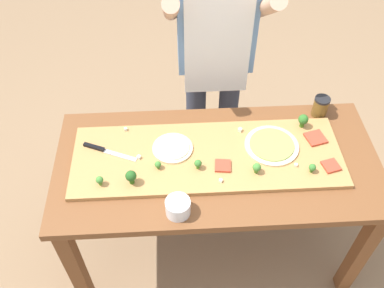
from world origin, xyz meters
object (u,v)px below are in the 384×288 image
object	(u,v)px
broccoli_floret_front_left	(158,165)
sauce_jar	(321,107)
broccoli_floret_back_right	(303,120)
cheese_crumble_c	(139,157)
broccoli_floret_center_right	(198,164)
cheese_crumble_a	(220,181)
cook_center	(215,49)
pizza_whole_white_garlic	(173,148)
cheese_crumble_b	(126,129)
broccoli_floret_back_left	(257,168)
broccoli_floret_front_right	(312,168)
pizza_slice_far_left	(331,166)
pizza_slice_center	(315,138)
cheese_crumble_e	(296,165)
flour_cup	(178,208)
broccoli_floret_center_left	(131,176)
pizza_whole_pesto_green	(272,145)
cheese_crumble_d	(240,130)
prep_table	(216,176)
broccoli_floret_back_mid	(100,180)
chefs_knife	(102,150)
pizza_slice_near_left	(223,166)

from	to	relation	value
broccoli_floret_front_left	sauce_jar	size ratio (longest dim) A/B	0.37
broccoli_floret_back_right	cheese_crumble_c	bearing A→B (deg)	-168.56
broccoli_floret_center_right	cheese_crumble_a	size ratio (longest dim) A/B	3.53
broccoli_floret_back_right	cheese_crumble_a	distance (m)	0.55
broccoli_floret_back_right	cook_center	world-z (taller)	cook_center
pizza_whole_white_garlic	broccoli_floret_center_right	distance (m)	0.17
pizza_whole_white_garlic	cheese_crumble_b	size ratio (longest dim) A/B	13.14
pizza_whole_white_garlic	broccoli_floret_back_left	world-z (taller)	broccoli_floret_back_left
broccoli_floret_front_right	sauce_jar	size ratio (longest dim) A/B	0.42
broccoli_floret_back_right	cheese_crumble_c	world-z (taller)	broccoli_floret_back_right
pizza_slice_far_left	cheese_crumble_c	world-z (taller)	cheese_crumble_c
pizza_slice_center	cheese_crumble_e	size ratio (longest dim) A/B	6.54
broccoli_floret_back_right	cheese_crumble_e	xyz separation A→B (m)	(-0.09, -0.25, -0.04)
cheese_crumble_e	broccoli_floret_front_left	bearing A→B (deg)	177.85
pizza_slice_far_left	cheese_crumble_c	xyz separation A→B (m)	(-0.89, 0.10, 0.00)
flour_cup	broccoli_floret_center_left	bearing A→B (deg)	142.87
pizza_whole_pesto_green	cheese_crumble_d	distance (m)	0.18
pizza_slice_center	sauce_jar	world-z (taller)	sauce_jar
broccoli_floret_front_left	cheese_crumble_a	world-z (taller)	broccoli_floret_front_left
prep_table	flour_cup	xyz separation A→B (m)	(-0.20, -0.28, 0.15)
pizza_slice_far_left	broccoli_floret_back_mid	size ratio (longest dim) A/B	1.45
pizza_whole_white_garlic	cheese_crumble_c	xyz separation A→B (m)	(-0.16, -0.05, 0.00)
cheese_crumble_b	prep_table	bearing A→B (deg)	-24.96
broccoli_floret_center_left	sauce_jar	size ratio (longest dim) A/B	0.65
broccoli_floret_back_mid	broccoli_floret_center_left	bearing A→B (deg)	0.81
cheese_crumble_d	cheese_crumble_e	size ratio (longest dim) A/B	1.27
cheese_crumble_e	flour_cup	world-z (taller)	flour_cup
prep_table	broccoli_floret_front_right	xyz separation A→B (m)	(0.42, -0.11, 0.17)
pizza_slice_far_left	broccoli_floret_back_mid	distance (m)	1.06
broccoli_floret_back_mid	cheese_crumble_c	world-z (taller)	broccoli_floret_back_mid
broccoli_floret_back_left	cheese_crumble_b	distance (m)	0.68
chefs_knife	sauce_jar	bearing A→B (deg)	10.74
broccoli_floret_back_mid	cheese_crumble_d	bearing A→B (deg)	23.81
pizza_slice_center	pizza_slice_near_left	distance (m)	0.50
broccoli_floret_back_left	cheese_crumble_b	xyz separation A→B (m)	(-0.61, 0.30, -0.03)
prep_table	sauce_jar	distance (m)	0.65
pizza_whole_white_garlic	cheese_crumble_c	bearing A→B (deg)	-162.96
pizza_whole_pesto_green	broccoli_floret_back_right	world-z (taller)	broccoli_floret_back_right
pizza_slice_far_left	cheese_crumble_e	bearing A→B (deg)	175.37
pizza_slice_near_left	cheese_crumble_a	distance (m)	0.09
cheese_crumble_e	sauce_jar	size ratio (longest dim) A/B	0.12
pizza_slice_center	cheese_crumble_a	xyz separation A→B (m)	(-0.50, -0.23, 0.00)
chefs_knife	cook_center	size ratio (longest dim) A/B	0.16
pizza_whole_white_garlic	flour_cup	size ratio (longest dim) A/B	1.80
broccoli_floret_front_left	cook_center	xyz separation A→B (m)	(0.32, 0.65, 0.16)
chefs_knife	pizza_whole_white_garlic	distance (m)	0.34
broccoli_floret_front_right	pizza_slice_near_left	bearing A→B (deg)	172.76
broccoli_floret_back_mid	cheese_crumble_b	xyz separation A→B (m)	(0.10, 0.33, -0.02)
broccoli_floret_center_right	broccoli_floret_back_mid	bearing A→B (deg)	-171.06
pizza_whole_white_garlic	cheese_crumble_c	size ratio (longest dim) A/B	12.39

